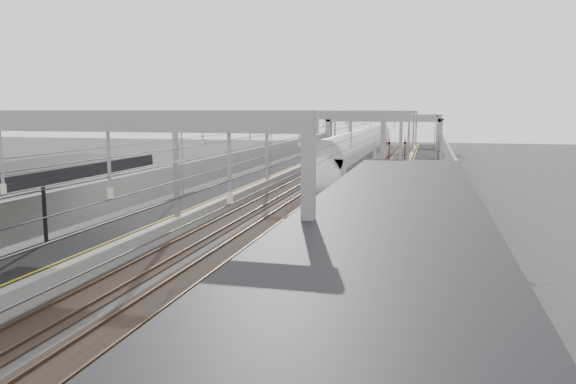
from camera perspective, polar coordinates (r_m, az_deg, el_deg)
The scene contains 13 objects.
platform_left at distance 57.69m, azimuth -2.93°, elevation 1.19°, with size 4.00×120.00×1.00m, color black.
platform_right at distance 55.19m, azimuth 13.17°, elevation 0.66°, with size 4.00×120.00×1.00m, color black.
tracks at distance 55.94m, azimuth 4.94°, elevation 0.48°, with size 11.40×140.00×0.20m.
overhead_line at distance 61.99m, azimuth 5.99°, elevation 6.88°, with size 13.00×140.00×6.60m.
canopy_right at distance 12.98m, azimuth 10.46°, elevation -2.98°, with size 4.40×30.00×4.24m.
overbridge at distance 110.11m, azimuth 9.60°, elevation 6.96°, with size 22.00×2.20×6.90m.
wall_left at distance 58.58m, azimuth -5.93°, elevation 2.35°, with size 0.30×120.00×3.20m, color gray.
wall_right at distance 55.11m, azimuth 16.53°, elevation 1.68°, with size 0.30×120.00×3.20m, color gray.
train at distance 61.64m, azimuth 7.27°, elevation 3.15°, with size 2.80×51.09×4.43m.
bench at distance 20.33m, azimuth 14.48°, elevation -9.25°, with size 1.14×1.85×0.93m.
signal_green at distance 83.64m, azimuth 4.47°, elevation 4.69°, with size 0.32×0.32×3.48m.
signal_red_near at distance 82.76m, azimuth 10.24°, elevation 4.55°, with size 0.32×0.32×3.48m.
signal_red_far at distance 84.13m, azimuth 11.81°, elevation 4.56°, with size 0.32×0.32×3.48m.
Camera 1 is at (8.80, -9.73, 7.59)m, focal length 35.00 mm.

